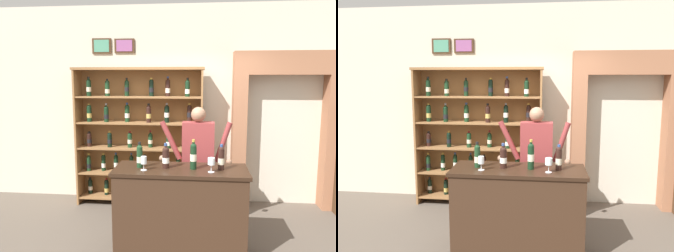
% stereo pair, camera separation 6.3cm
% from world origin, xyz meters
% --- Properties ---
extents(ground_plane, '(14.00, 14.00, 0.02)m').
position_xyz_m(ground_plane, '(0.00, 0.00, -0.01)').
color(ground_plane, brown).
extents(back_wall, '(12.00, 0.19, 3.23)m').
position_xyz_m(back_wall, '(-0.00, 1.80, 1.61)').
color(back_wall, beige).
rests_on(back_wall, ground).
extents(wine_shelf, '(2.06, 0.37, 2.22)m').
position_xyz_m(wine_shelf, '(-0.67, 1.48, 1.16)').
color(wine_shelf, olive).
rests_on(wine_shelf, ground).
extents(archway_doorway, '(1.62, 0.45, 2.46)m').
position_xyz_m(archway_doorway, '(1.62, 1.67, 1.40)').
color(archway_doorway, '#9E6647').
rests_on(archway_doorway, ground).
extents(tasting_counter, '(1.54, 0.60, 1.02)m').
position_xyz_m(tasting_counter, '(0.09, -0.00, 0.51)').
color(tasting_counter, '#382316').
rests_on(tasting_counter, ground).
extents(shopkeeper, '(0.97, 0.22, 1.68)m').
position_xyz_m(shopkeeper, '(0.28, 0.63, 1.03)').
color(shopkeeper, '#2D3347').
rests_on(shopkeeper, ground).
extents(tasting_bottle_bianco, '(0.07, 0.07, 0.30)m').
position_xyz_m(tasting_bottle_bianco, '(-0.38, -0.00, 1.16)').
color(tasting_bottle_bianco, '#19381E').
rests_on(tasting_bottle_bianco, tasting_counter).
extents(tasting_bottle_brunello, '(0.08, 0.08, 0.29)m').
position_xyz_m(tasting_bottle_brunello, '(-0.08, 0.00, 1.15)').
color(tasting_bottle_brunello, black).
rests_on(tasting_bottle_brunello, tasting_counter).
extents(tasting_bottle_rosso, '(0.08, 0.08, 0.34)m').
position_xyz_m(tasting_bottle_rosso, '(0.24, -0.01, 1.18)').
color(tasting_bottle_rosso, black).
rests_on(tasting_bottle_rosso, tasting_counter).
extents(tasting_bottle_vin_santo, '(0.07, 0.07, 0.30)m').
position_xyz_m(tasting_bottle_vin_santo, '(0.55, -0.01, 1.16)').
color(tasting_bottle_vin_santo, black).
rests_on(tasting_bottle_vin_santo, tasting_counter).
extents(wine_glass_center, '(0.08, 0.08, 0.16)m').
position_xyz_m(wine_glass_center, '(0.44, -0.12, 1.14)').
color(wine_glass_center, silver).
rests_on(wine_glass_center, tasting_counter).
extents(wine_glass_spare, '(0.07, 0.07, 0.16)m').
position_xyz_m(wine_glass_spare, '(-0.32, -0.12, 1.13)').
color(wine_glass_spare, silver).
rests_on(wine_glass_spare, tasting_counter).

